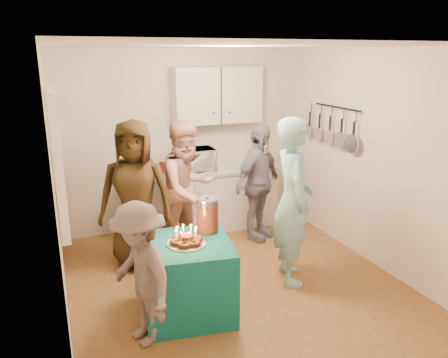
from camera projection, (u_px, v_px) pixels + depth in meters
name	position (u px, v px, depth m)	size (l,w,h in m)	color
floor	(235.00, 284.00, 4.98)	(4.00, 4.00, 0.00)	brown
ceiling	(237.00, 46.00, 4.26)	(4.00, 4.00, 0.00)	white
back_wall	(182.00, 140.00, 6.40)	(3.60, 3.60, 0.00)	silver
left_wall	(55.00, 194.00, 3.97)	(4.00, 4.00, 0.00)	silver
right_wall	(373.00, 159.00, 5.26)	(4.00, 4.00, 0.00)	silver
window_night	(55.00, 159.00, 4.18)	(0.04, 1.00, 1.20)	black
counter	(203.00, 201.00, 6.45)	(2.20, 0.58, 0.86)	white
countertop	(202.00, 171.00, 6.32)	(2.24, 0.62, 0.05)	beige
upper_cabinet	(217.00, 95.00, 6.27)	(1.30, 0.30, 0.80)	white
pot_rack	(334.00, 126.00, 5.78)	(0.12, 1.00, 0.60)	black
microwave	(194.00, 160.00, 6.23)	(0.56, 0.38, 0.31)	white
party_table	(187.00, 278.00, 4.33)	(0.85, 0.85, 0.76)	#0F6367
donut_cake	(186.00, 236.00, 4.18)	(0.38, 0.38, 0.18)	#381C0C
punch_jar	(208.00, 216.00, 4.46)	(0.22, 0.22, 0.34)	red
man_birthday	(292.00, 202.00, 4.84)	(0.69, 0.45, 1.89)	#9DD4E4
woman_back_left	(136.00, 195.00, 5.19)	(0.88, 0.58, 1.81)	brown
woman_back_center	(188.00, 189.00, 5.50)	(0.85, 0.66, 1.75)	#CA6A69
woman_back_right	(258.00, 183.00, 6.00)	(0.95, 0.40, 1.63)	#111036
child_near_left	(140.00, 274.00, 3.82)	(0.86, 0.50, 1.33)	#614F4D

